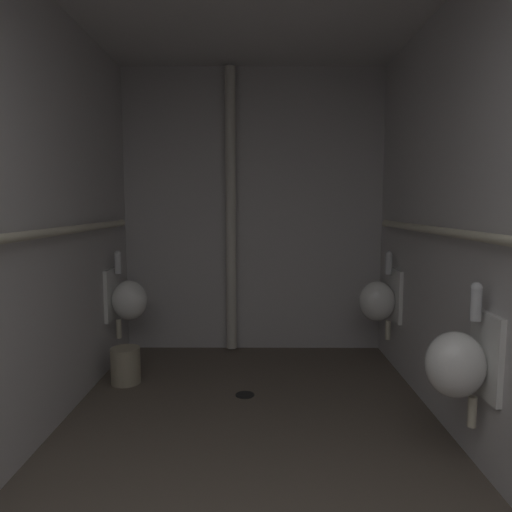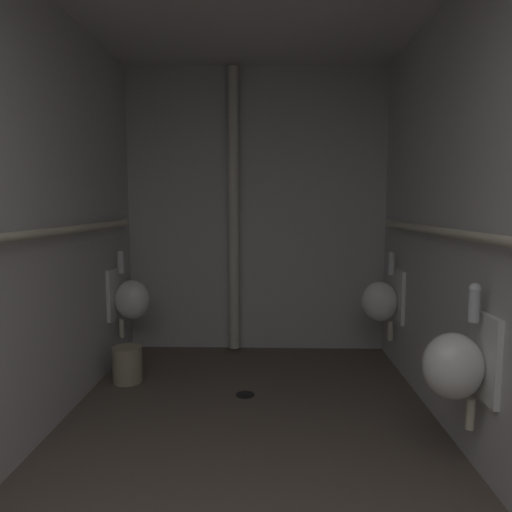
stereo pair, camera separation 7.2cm
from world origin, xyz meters
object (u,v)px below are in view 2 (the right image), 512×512
(urinal_right_mid, at_px, (457,364))
(urinal_right_far, at_px, (382,300))
(floor_drain, at_px, (245,394))
(urinal_left_mid, at_px, (130,298))
(waste_bin, at_px, (127,364))
(standpipe_back_wall, at_px, (234,212))

(urinal_right_mid, bearing_deg, urinal_right_far, 90.00)
(urinal_right_far, xyz_separation_m, floor_drain, (-1.12, -0.57, -0.59))
(floor_drain, bearing_deg, urinal_left_mid, 149.58)
(urinal_right_mid, bearing_deg, floor_drain, 138.74)
(waste_bin, bearing_deg, urinal_right_mid, -30.50)
(urinal_right_mid, relative_size, urinal_right_far, 1.00)
(urinal_right_far, height_order, floor_drain, urinal_right_far)
(urinal_left_mid, height_order, standpipe_back_wall, standpipe_back_wall)
(urinal_right_far, bearing_deg, standpipe_back_wall, 159.53)
(waste_bin, bearing_deg, urinal_left_mid, 102.16)
(standpipe_back_wall, xyz_separation_m, waste_bin, (-0.78, -0.82, -1.19))
(urinal_right_mid, bearing_deg, standpipe_back_wall, 122.16)
(urinal_right_far, relative_size, standpipe_back_wall, 0.29)
(urinal_right_mid, height_order, floor_drain, urinal_right_mid)
(urinal_left_mid, distance_m, urinal_right_mid, 2.66)
(urinal_right_far, bearing_deg, urinal_left_mid, 179.32)
(urinal_right_far, bearing_deg, waste_bin, -170.56)
(standpipe_back_wall, height_order, waste_bin, standpipe_back_wall)
(waste_bin, bearing_deg, floor_drain, -13.78)
(urinal_left_mid, xyz_separation_m, standpipe_back_wall, (0.86, 0.45, 0.73))
(urinal_right_mid, relative_size, waste_bin, 2.69)
(floor_drain, xyz_separation_m, waste_bin, (-0.94, 0.23, 0.14))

